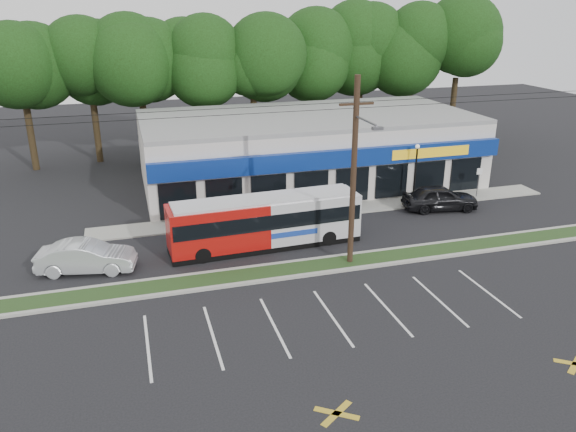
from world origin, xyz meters
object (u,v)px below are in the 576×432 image
at_px(sign_post, 479,177).
at_px(pedestrian_a, 318,202).
at_px(car_dark, 440,198).
at_px(pedestrian_b, 309,202).
at_px(metrobus, 265,221).
at_px(utility_pole, 351,167).
at_px(car_silver, 86,257).
at_px(lamp_post, 416,167).

relative_size(sign_post, pedestrian_a, 1.26).
bearing_deg(car_dark, pedestrian_b, 90.95).
height_order(metrobus, pedestrian_b, metrobus).
distance_m(sign_post, pedestrian_a, 12.20).
distance_m(sign_post, pedestrian_b, 12.89).
relative_size(utility_pole, pedestrian_b, 26.43).
bearing_deg(pedestrian_b, car_silver, 40.92).
bearing_deg(lamp_post, pedestrian_a, -177.61).
bearing_deg(metrobus, pedestrian_b, 42.84).
relative_size(utility_pole, sign_post, 22.47).
relative_size(car_dark, pedestrian_a, 2.85).
xyz_separation_m(lamp_post, pedestrian_a, (-7.18, -0.30, -1.79)).
height_order(car_dark, car_silver, car_dark).
distance_m(lamp_post, sign_post, 5.13).
height_order(utility_pole, sign_post, utility_pole).
bearing_deg(utility_pole, car_silver, 167.18).
bearing_deg(car_silver, utility_pole, -91.65).
height_order(car_silver, pedestrian_b, pedestrian_b).
bearing_deg(sign_post, metrobus, -166.38).
distance_m(utility_pole, lamp_post, 11.67).
xyz_separation_m(car_dark, pedestrian_b, (-8.96, 1.36, 0.09)).
relative_size(utility_pole, car_dark, 9.93).
bearing_deg(lamp_post, metrobus, -160.00).
height_order(utility_pole, car_dark, utility_pole).
xyz_separation_m(lamp_post, metrobus, (-11.82, -4.30, -1.09)).
bearing_deg(pedestrian_b, car_dark, -165.94).
distance_m(lamp_post, metrobus, 12.62).
relative_size(car_dark, car_silver, 1.01).
relative_size(sign_post, car_dark, 0.44).
xyz_separation_m(utility_pole, pedestrian_a, (0.99, 7.57, -4.53)).
height_order(sign_post, pedestrian_b, sign_post).
bearing_deg(pedestrian_b, sign_post, -156.95).
distance_m(lamp_post, car_dark, 2.69).
distance_m(car_silver, pedestrian_a, 15.12).
bearing_deg(pedestrian_b, pedestrian_a, -157.28).
distance_m(utility_pole, sign_post, 15.71).
distance_m(lamp_post, pedestrian_b, 8.07).
height_order(sign_post, pedestrian_a, sign_post).
xyz_separation_m(sign_post, pedestrian_b, (-12.88, -0.07, -0.61)).
distance_m(utility_pole, car_dark, 12.04).
xyz_separation_m(car_silver, pedestrian_a, (14.43, 4.52, 0.06)).
xyz_separation_m(utility_pole, pedestrian_b, (0.29, 7.57, -4.47)).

